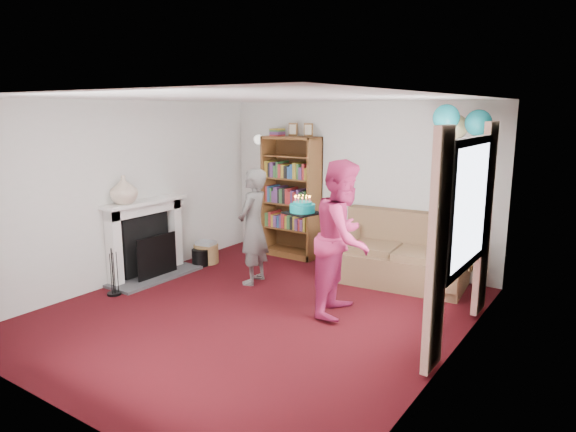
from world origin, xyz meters
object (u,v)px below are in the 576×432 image
Objects in this scene: bookcase at (292,198)px; birthday_cake at (302,208)px; sofa at (401,256)px; person_striped at (253,227)px; person_magenta at (343,238)px.

birthday_cake is at bearing -52.72° from bookcase.
sofa is 2.11m from person_striped.
bookcase is 1.50m from person_striped.
sofa is at bearing 62.79° from birthday_cake.
person_striped is 1.56m from person_magenta.
bookcase is 5.79× the size of birthday_cake.
person_magenta is (1.53, -0.26, 0.11)m from person_striped.
bookcase is 2.09m from sofa.
bookcase reaches higher than person_striped.
bookcase is at bearing 127.28° from birthday_cake.
person_magenta is 4.88× the size of birthday_cake.
birthday_cake is at bearing -122.96° from sofa.
person_magenta reaches higher than birthday_cake.
person_striped is 1.03m from birthday_cake.
bookcase is 1.20× the size of sofa.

